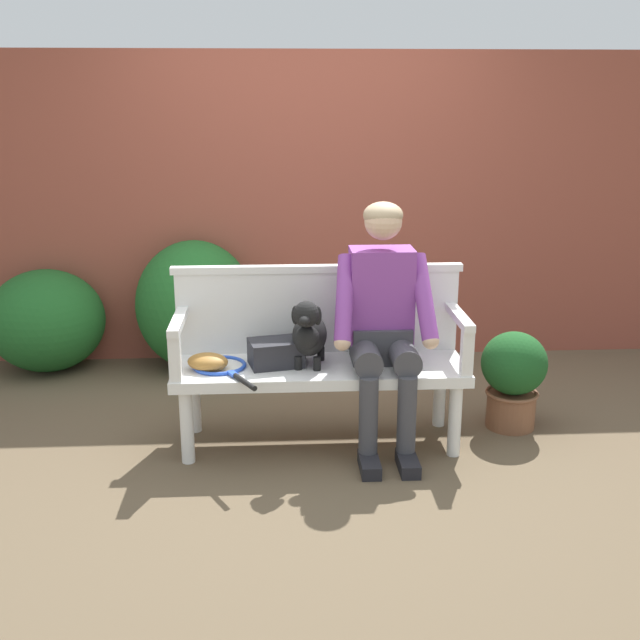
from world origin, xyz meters
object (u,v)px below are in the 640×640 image
object	(u,v)px
person_seated	(383,316)
dog_on_bench	(309,332)
garden_bench	(320,375)
tennis_racket	(222,367)
sports_bag	(276,353)
baseball_glove	(208,362)
potted_plant	(513,375)

from	to	relation	value
person_seated	dog_on_bench	distance (m)	0.40
garden_bench	tennis_racket	world-z (taller)	tennis_racket
person_seated	sports_bag	xyz separation A→B (m)	(-0.57, 0.01, -0.20)
baseball_glove	tennis_racket	bearing A→B (deg)	28.53
person_seated	sports_bag	bearing A→B (deg)	178.62
dog_on_bench	potted_plant	bearing A→B (deg)	9.02
tennis_racket	baseball_glove	bearing A→B (deg)	-167.86
tennis_racket	baseball_glove	distance (m)	0.08
sports_bag	garden_bench	bearing A→B (deg)	0.25
dog_on_bench	baseball_glove	bearing A→B (deg)	-178.03
person_seated	tennis_racket	size ratio (longest dim) A/B	2.35
dog_on_bench	person_seated	bearing A→B (deg)	3.12
dog_on_bench	tennis_racket	distance (m)	0.50
dog_on_bench	baseball_glove	xyz separation A→B (m)	(-0.54, -0.02, -0.15)
person_seated	garden_bench	bearing A→B (deg)	177.46
person_seated	dog_on_bench	size ratio (longest dim) A/B	3.42
dog_on_bench	sports_bag	world-z (taller)	dog_on_bench
person_seated	sports_bag	world-z (taller)	person_seated
person_seated	baseball_glove	xyz separation A→B (m)	(-0.94, -0.04, -0.22)
person_seated	tennis_racket	world-z (taller)	person_seated
tennis_racket	potted_plant	size ratio (longest dim) A/B	0.99
dog_on_bench	sports_bag	xyz separation A→B (m)	(-0.18, 0.04, -0.12)
garden_bench	person_seated	size ratio (longest dim) A/B	1.18
garden_bench	dog_on_bench	xyz separation A→B (m)	(-0.06, -0.04, 0.26)
dog_on_bench	tennis_racket	world-z (taller)	dog_on_bench
person_seated	sports_bag	size ratio (longest dim) A/B	4.76
garden_bench	tennis_racket	distance (m)	0.54
person_seated	potted_plant	size ratio (longest dim) A/B	2.32
tennis_racket	person_seated	bearing A→B (deg)	1.66
baseball_glove	sports_bag	bearing A→B (deg)	24.88
person_seated	sports_bag	distance (m)	0.61
tennis_racket	garden_bench	bearing A→B (deg)	4.31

